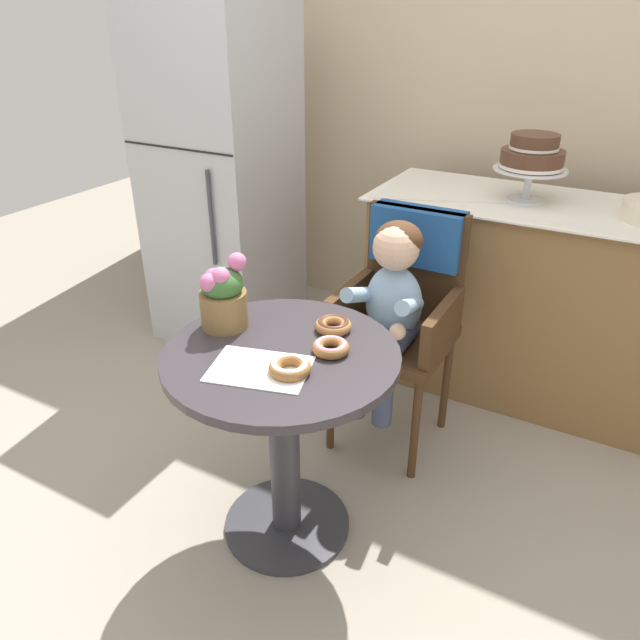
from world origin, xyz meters
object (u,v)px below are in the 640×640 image
seated_child (390,299)px  refrigerator (221,180)px  wicker_chair (405,292)px  donut_mid (331,347)px  donut_front (290,367)px  cafe_table (283,409)px  donut_side (333,325)px  flower_vase (223,294)px  tiered_cake_stand (532,157)px

seated_child → refrigerator: (-1.16, 0.53, 0.17)m
wicker_chair → refrigerator: size_ratio=0.56×
wicker_chair → seated_child: (0.00, -0.16, 0.04)m
wicker_chair → donut_mid: wicker_chair is taller
donut_front → refrigerator: bearing=133.7°
cafe_table → wicker_chair: wicker_chair is taller
donut_mid → refrigerator: bearing=138.9°
wicker_chair → refrigerator: bearing=162.0°
donut_side → refrigerator: (-1.13, 0.91, 0.11)m
flower_vase → refrigerator: bearing=127.5°
cafe_table → donut_side: size_ratio=6.19×
seated_child → flower_vase: 0.65m
cafe_table → donut_side: bearing=68.3°
donut_mid → donut_side: size_ratio=0.97×
cafe_table → donut_front: donut_front is taller
cafe_table → wicker_chair: size_ratio=0.75×
donut_front → refrigerator: (-1.14, 1.19, 0.11)m
donut_side → flower_vase: (-0.32, -0.14, 0.09)m
seated_child → tiered_cake_stand: size_ratio=2.42×
wicker_chair → refrigerator: (-1.16, 0.37, 0.21)m
wicker_chair → tiered_cake_stand: (0.30, 0.57, 0.44)m
wicker_chair → seated_child: 0.16m
refrigerator → cafe_table: bearing=-46.3°
donut_front → flower_vase: size_ratio=0.50×
donut_side → flower_vase: bearing=-156.3°
seated_child → donut_mid: bearing=-87.6°
donut_mid → flower_vase: bearing=-177.4°
seated_child → flower_vase: bearing=-124.2°
flower_vase → donut_mid: bearing=2.6°
donut_side → donut_mid: bearing=-65.4°
flower_vase → tiered_cake_stand: 1.43m
cafe_table → donut_mid: (0.13, 0.07, 0.23)m
seated_child → donut_mid: seated_child is taller
donut_mid → donut_side: 0.14m
cafe_table → refrigerator: bearing=133.7°
cafe_table → donut_mid: size_ratio=6.41×
seated_child → refrigerator: bearing=155.6°
donut_front → tiered_cake_stand: tiered_cake_stand is taller
donut_front → donut_side: size_ratio=1.04×
cafe_table → donut_side: (0.08, 0.19, 0.23)m
refrigerator → tiered_cake_stand: bearing=7.8°
cafe_table → wicker_chair: 0.75m
wicker_chair → seated_child: size_ratio=1.31×
wicker_chair → flower_vase: (-0.36, -0.68, 0.19)m
donut_side → flower_vase: flower_vase is taller
cafe_table → refrigerator: (-1.05, 1.10, 0.34)m
tiered_cake_stand → donut_side: bearing=-106.6°
wicker_chair → flower_vase: flower_vase is taller
cafe_table → tiered_cake_stand: size_ratio=2.40×
seated_child → tiered_cake_stand: tiered_cake_stand is taller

